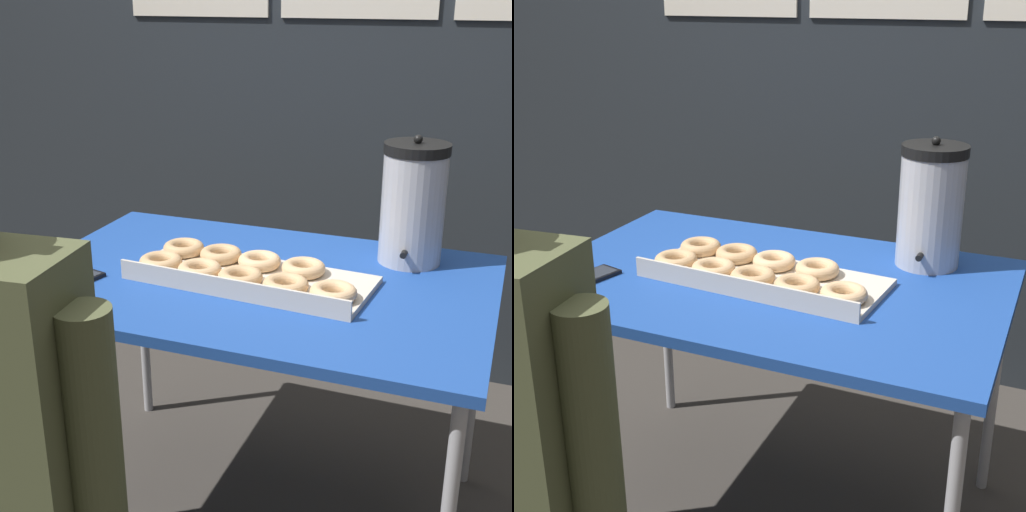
# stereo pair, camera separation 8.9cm
# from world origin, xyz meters

# --- Properties ---
(ground_plane) EXTENTS (12.00, 12.00, 0.00)m
(ground_plane) POSITION_xyz_m (0.00, 0.00, 0.00)
(ground_plane) COLOR #3D3833
(back_wall) EXTENTS (6.00, 0.11, 2.42)m
(back_wall) POSITION_xyz_m (0.00, 1.06, 1.21)
(back_wall) COLOR #23282D
(back_wall) RESTS_ON ground
(folding_table) EXTENTS (1.22, 0.81, 0.75)m
(folding_table) POSITION_xyz_m (0.00, 0.00, 0.70)
(folding_table) COLOR #1E479E
(folding_table) RESTS_ON ground
(donut_box) EXTENTS (0.65, 0.31, 0.05)m
(donut_box) POSITION_xyz_m (-0.02, -0.03, 0.77)
(donut_box) COLOR beige
(donut_box) RESTS_ON folding_table
(coffee_urn) EXTENTS (0.18, 0.20, 0.36)m
(coffee_urn) POSITION_xyz_m (0.35, 0.26, 0.91)
(coffee_urn) COLOR #B7B7BC
(coffee_urn) RESTS_ON folding_table
(cell_phone) EXTENTS (0.10, 0.16, 0.01)m
(cell_phone) POSITION_xyz_m (-0.43, -0.20, 0.75)
(cell_phone) COLOR black
(cell_phone) RESTS_ON folding_table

